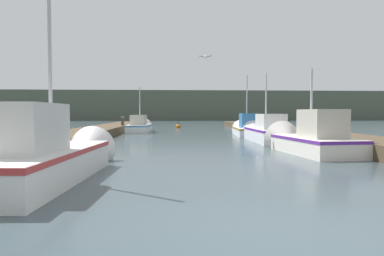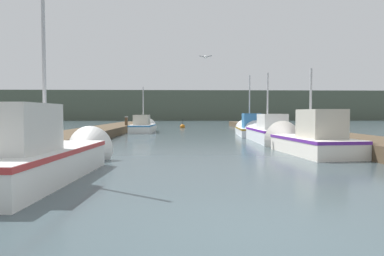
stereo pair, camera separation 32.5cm
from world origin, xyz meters
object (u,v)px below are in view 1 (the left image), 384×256
object	(u,v)px
fishing_boat_3	(246,129)
mooring_piling_1	(123,124)
fishing_boat_2	(265,132)
channel_buoy	(178,127)
seagull_lead	(205,57)
fishing_boat_0	(56,155)
fishing_boat_1	(307,139)
fishing_boat_4	(140,126)
mooring_piling_0	(7,154)

from	to	relation	value
fishing_boat_3	mooring_piling_1	bearing A→B (deg)	156.82
fishing_boat_2	channel_buoy	distance (m)	16.36
channel_buoy	seagull_lead	world-z (taller)	seagull_lead
fishing_boat_2	channel_buoy	world-z (taller)	fishing_boat_2
fishing_boat_0	fishing_boat_1	distance (m)	8.80
fishing_boat_3	seagull_lead	distance (m)	8.78
fishing_boat_4	seagull_lead	xyz separation A→B (m)	(3.94, -11.35, 3.49)
fishing_boat_0	mooring_piling_0	size ratio (longest dim) A/B	5.43
mooring_piling_0	mooring_piling_1	bearing A→B (deg)	90.87
mooring_piling_0	fishing_boat_1	bearing A→B (deg)	28.50
mooring_piling_1	fishing_boat_3	bearing A→B (deg)	-27.47
mooring_piling_1	channel_buoy	bearing A→B (deg)	55.74
fishing_boat_2	fishing_boat_4	world-z (taller)	fishing_boat_2
fishing_boat_1	fishing_boat_3	bearing A→B (deg)	84.93
fishing_boat_2	channel_buoy	size ratio (longest dim) A/B	5.94
channel_buoy	fishing_boat_4	bearing A→B (deg)	-113.30
channel_buoy	fishing_boat_3	bearing A→B (deg)	-68.75
fishing_boat_0	mooring_piling_1	world-z (taller)	fishing_boat_0
fishing_boat_0	mooring_piling_0	distance (m)	1.01
fishing_boat_0	fishing_boat_2	xyz separation A→B (m)	(7.45, 9.88, -0.02)
mooring_piling_0	fishing_boat_2	bearing A→B (deg)	49.96
mooring_piling_0	mooring_piling_1	world-z (taller)	mooring_piling_1
fishing_boat_0	fishing_boat_1	xyz separation A→B (m)	(7.58, 4.48, -0.02)
fishing_boat_0	channel_buoy	bearing A→B (deg)	86.12
fishing_boat_1	fishing_boat_3	xyz separation A→B (m)	(-0.09, 10.08, -0.04)
mooring_piling_0	mooring_piling_1	xyz separation A→B (m)	(-0.29, 19.30, 0.05)
mooring_piling_1	seagull_lead	world-z (taller)	seagull_lead
fishing_boat_0	seagull_lead	world-z (taller)	fishing_boat_0
fishing_boat_2	fishing_boat_3	size ratio (longest dim) A/B	1.10
fishing_boat_1	seagull_lead	world-z (taller)	seagull_lead
fishing_boat_1	mooring_piling_1	xyz separation A→B (m)	(-8.86, 14.64, 0.13)
fishing_boat_0	fishing_boat_1	world-z (taller)	fishing_boat_0
mooring_piling_1	seagull_lead	size ratio (longest dim) A/B	2.11
fishing_boat_3	seagull_lead	xyz separation A→B (m)	(-3.42, -7.29, 3.49)
fishing_boat_1	fishing_boat_3	world-z (taller)	fishing_boat_3
mooring_piling_0	fishing_boat_0	bearing A→B (deg)	9.75
fishing_boat_0	fishing_boat_1	size ratio (longest dim) A/B	1.22
fishing_boat_3	mooring_piling_0	bearing A→B (deg)	-115.64
mooring_piling_1	seagull_lead	xyz separation A→B (m)	(5.36, -11.85, 3.32)
channel_buoy	seagull_lead	size ratio (longest dim) A/B	1.76
fishing_boat_1	fishing_boat_4	distance (m)	15.98
fishing_boat_1	mooring_piling_1	size ratio (longest dim) A/B	4.10
fishing_boat_3	fishing_boat_1	bearing A→B (deg)	-85.21
fishing_boat_0	fishing_boat_3	bearing A→B (deg)	65.94
channel_buoy	seagull_lead	bearing A→B (deg)	-87.19
fishing_boat_1	channel_buoy	size ratio (longest dim) A/B	4.91
fishing_boat_0	mooring_piling_1	size ratio (longest dim) A/B	4.99
fishing_boat_1	channel_buoy	world-z (taller)	fishing_boat_1
fishing_boat_2	seagull_lead	bearing A→B (deg)	-141.03
fishing_boat_0	channel_buoy	size ratio (longest dim) A/B	5.98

